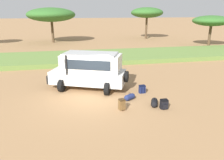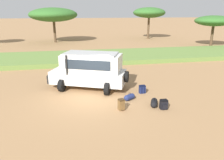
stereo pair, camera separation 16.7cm
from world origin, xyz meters
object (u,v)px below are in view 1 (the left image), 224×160
acacia_tree_centre_back (51,15)px  acacia_tree_right_mid (147,13)px  safari_vehicle (90,70)px  backpack_cluster_center (164,104)px  duffel_bag_low_black_case (154,103)px  acacia_tree_far_right (212,21)px  backpack_beside_front_wheel (122,105)px  backpack_near_rear_wheel (142,89)px  duffel_bag_soft_canvas (130,97)px

acacia_tree_centre_back → acacia_tree_right_mid: bearing=6.3°
safari_vehicle → acacia_tree_centre_back: (-3.50, 23.98, 3.16)m
backpack_cluster_center → acacia_tree_right_mid: bearing=71.5°
duffel_bag_low_black_case → acacia_tree_far_right: size_ratio=0.16×
safari_vehicle → acacia_tree_right_mid: 29.39m
backpack_beside_front_wheel → duffel_bag_low_black_case: size_ratio=0.69×
backpack_beside_front_wheel → backpack_cluster_center: size_ratio=1.13×
acacia_tree_far_right → backpack_beside_front_wheel: bearing=-134.1°
backpack_beside_front_wheel → safari_vehicle: bearing=109.0°
backpack_near_rear_wheel → acacia_tree_far_right: 23.42m
safari_vehicle → backpack_near_rear_wheel: safari_vehicle is taller
safari_vehicle → backpack_near_rear_wheel: size_ratio=10.43×
duffel_bag_low_black_case → acacia_tree_centre_back: size_ratio=0.11×
acacia_tree_right_mid → acacia_tree_far_right: acacia_tree_right_mid is taller
backpack_beside_front_wheel → backpack_near_rear_wheel: bearing=49.0°
acacia_tree_right_mid → safari_vehicle: bearing=-117.7°
duffel_bag_soft_canvas → acacia_tree_far_right: (17.34, 17.48, 3.49)m
safari_vehicle → acacia_tree_right_mid: acacia_tree_right_mid is taller
acacia_tree_right_mid → acacia_tree_far_right: 12.41m
backpack_beside_front_wheel → acacia_tree_centre_back: (-4.79, 27.71, 4.17)m
duffel_bag_low_black_case → acacia_tree_centre_back: 28.68m
acacia_tree_right_mid → acacia_tree_far_right: size_ratio=1.07×
duffel_bag_soft_canvas → acacia_tree_right_mid: acacia_tree_right_mid is taller
backpack_cluster_center → safari_vehicle: bearing=130.9°
safari_vehicle → backpack_beside_front_wheel: (1.28, -3.73, -1.00)m
acacia_tree_centre_back → acacia_tree_far_right: (22.91, -9.01, -0.79)m
backpack_beside_front_wheel → duffel_bag_low_black_case: backpack_beside_front_wheel is taller
backpack_cluster_center → acacia_tree_right_mid: (10.02, 29.93, 4.47)m
backpack_beside_front_wheel → acacia_tree_right_mid: (12.27, 29.58, 4.44)m
backpack_cluster_center → duffel_bag_soft_canvas: backpack_cluster_center is taller
backpack_cluster_center → acacia_tree_far_right: 25.03m
backpack_beside_front_wheel → duffel_bag_soft_canvas: size_ratio=0.81×
backpack_beside_front_wheel → backpack_near_rear_wheel: size_ratio=1.16×
backpack_near_rear_wheel → duffel_bag_soft_canvas: size_ratio=0.70×
duffel_bag_low_black_case → duffel_bag_soft_canvas: 1.55m
backpack_cluster_center → duffel_bag_soft_canvas: 2.15m
duffel_bag_soft_canvas → safari_vehicle: bearing=129.5°
backpack_beside_front_wheel → duffel_bag_soft_canvas: bearing=57.3°
safari_vehicle → acacia_tree_centre_back: size_ratio=0.70×
safari_vehicle → acacia_tree_right_mid: (13.55, 25.86, 3.43)m
duffel_bag_soft_canvas → acacia_tree_centre_back: size_ratio=0.09×
backpack_near_rear_wheel → backpack_beside_front_wheel: bearing=-131.0°
safari_vehicle → backpack_beside_front_wheel: safari_vehicle is taller
duffel_bag_soft_canvas → acacia_tree_far_right: 24.87m
safari_vehicle → backpack_cluster_center: safari_vehicle is taller
acacia_tree_centre_back → acacia_tree_far_right: bearing=-21.5°
duffel_bag_low_black_case → acacia_tree_centre_back: (-6.68, 27.57, 4.28)m
duffel_bag_low_black_case → backpack_near_rear_wheel: bearing=90.1°
duffel_bag_low_black_case → acacia_tree_right_mid: 31.54m
acacia_tree_right_mid → acacia_tree_far_right: (5.86, -10.88, -1.06)m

